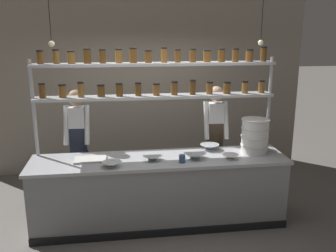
{
  "coord_description": "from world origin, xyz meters",
  "views": [
    {
      "loc": [
        -0.52,
        -4.56,
        2.56
      ],
      "look_at": [
        0.14,
        0.2,
        1.3
      ],
      "focal_mm": 40.0,
      "sensor_mm": 36.0,
      "label": 1
    }
  ],
  "objects_px": {
    "prep_bowl_center_front": "(112,164)",
    "serving_cup_front": "(182,159)",
    "prep_bowl_near_left": "(152,158)",
    "prep_bowl_center_back": "(230,157)",
    "spice_shelf_unit": "(156,81)",
    "container_stack": "(255,136)",
    "cutting_board": "(90,160)",
    "prep_bowl_near_right": "(195,156)",
    "chef_left": "(78,140)",
    "prep_bowl_far_left": "(210,147)",
    "chef_center": "(215,135)"
  },
  "relations": [
    {
      "from": "container_stack",
      "to": "prep_bowl_far_left",
      "type": "distance_m",
      "value": 0.64
    },
    {
      "from": "container_stack",
      "to": "prep_bowl_center_back",
      "type": "bearing_deg",
      "value": -152.65
    },
    {
      "from": "container_stack",
      "to": "prep_bowl_near_right",
      "type": "relative_size",
      "value": 1.62
    },
    {
      "from": "prep_bowl_near_left",
      "to": "prep_bowl_center_back",
      "type": "xyz_separation_m",
      "value": [
        1.01,
        -0.08,
        -0.0
      ]
    },
    {
      "from": "prep_bowl_near_left",
      "to": "prep_bowl_center_front",
      "type": "relative_size",
      "value": 1.02
    },
    {
      "from": "prep_bowl_near_right",
      "to": "spice_shelf_unit",
      "type": "bearing_deg",
      "value": 138.22
    },
    {
      "from": "spice_shelf_unit",
      "to": "container_stack",
      "type": "height_order",
      "value": "spice_shelf_unit"
    },
    {
      "from": "chef_left",
      "to": "prep_bowl_near_right",
      "type": "distance_m",
      "value": 1.73
    },
    {
      "from": "spice_shelf_unit",
      "to": "chef_center",
      "type": "height_order",
      "value": "spice_shelf_unit"
    },
    {
      "from": "chef_center",
      "to": "prep_bowl_far_left",
      "type": "distance_m",
      "value": 0.43
    },
    {
      "from": "prep_bowl_center_front",
      "to": "serving_cup_front",
      "type": "relative_size",
      "value": 2.39
    },
    {
      "from": "prep_bowl_center_front",
      "to": "prep_bowl_near_right",
      "type": "xyz_separation_m",
      "value": [
        1.06,
        0.15,
        0.01
      ]
    },
    {
      "from": "chef_left",
      "to": "prep_bowl_center_front",
      "type": "relative_size",
      "value": 7.26
    },
    {
      "from": "prep_bowl_center_front",
      "to": "prep_bowl_near_right",
      "type": "bearing_deg",
      "value": 8.26
    },
    {
      "from": "chef_left",
      "to": "serving_cup_front",
      "type": "bearing_deg",
      "value": -30.06
    },
    {
      "from": "prep_bowl_center_front",
      "to": "prep_bowl_center_back",
      "type": "xyz_separation_m",
      "value": [
        1.51,
        0.08,
        -0.0
      ]
    },
    {
      "from": "cutting_board",
      "to": "prep_bowl_center_front",
      "type": "height_order",
      "value": "prep_bowl_center_front"
    },
    {
      "from": "container_stack",
      "to": "prep_bowl_near_left",
      "type": "relative_size",
      "value": 1.92
    },
    {
      "from": "chef_left",
      "to": "chef_center",
      "type": "xyz_separation_m",
      "value": [
        2.0,
        -0.03,
        0.01
      ]
    },
    {
      "from": "prep_bowl_center_back",
      "to": "prep_bowl_near_right",
      "type": "xyz_separation_m",
      "value": [
        -0.45,
        0.07,
        0.01
      ]
    },
    {
      "from": "prep_bowl_center_back",
      "to": "spice_shelf_unit",
      "type": "bearing_deg",
      "value": 152.23
    },
    {
      "from": "container_stack",
      "to": "serving_cup_front",
      "type": "bearing_deg",
      "value": -166.24
    },
    {
      "from": "cutting_board",
      "to": "prep_bowl_near_right",
      "type": "bearing_deg",
      "value": -4.86
    },
    {
      "from": "container_stack",
      "to": "cutting_board",
      "type": "height_order",
      "value": "container_stack"
    },
    {
      "from": "cutting_board",
      "to": "prep_bowl_center_back",
      "type": "bearing_deg",
      "value": -5.92
    },
    {
      "from": "chef_left",
      "to": "chef_center",
      "type": "distance_m",
      "value": 2.0
    },
    {
      "from": "container_stack",
      "to": "prep_bowl_near_right",
      "type": "bearing_deg",
      "value": -171.14
    },
    {
      "from": "prep_bowl_near_right",
      "to": "prep_bowl_center_back",
      "type": "bearing_deg",
      "value": -9.03
    },
    {
      "from": "cutting_board",
      "to": "prep_bowl_center_back",
      "type": "height_order",
      "value": "prep_bowl_center_back"
    },
    {
      "from": "chef_center",
      "to": "cutting_board",
      "type": "relative_size",
      "value": 4.36
    },
    {
      "from": "chef_left",
      "to": "prep_bowl_far_left",
      "type": "bearing_deg",
      "value": -9.73
    },
    {
      "from": "chef_center",
      "to": "prep_bowl_center_front",
      "type": "bearing_deg",
      "value": -145.57
    },
    {
      "from": "cutting_board",
      "to": "prep_bowl_center_back",
      "type": "xyz_separation_m",
      "value": [
        1.79,
        -0.19,
        0.02
      ]
    },
    {
      "from": "chef_left",
      "to": "prep_bowl_center_front",
      "type": "height_order",
      "value": "chef_left"
    },
    {
      "from": "spice_shelf_unit",
      "to": "serving_cup_front",
      "type": "bearing_deg",
      "value": -63.38
    },
    {
      "from": "prep_bowl_center_front",
      "to": "serving_cup_front",
      "type": "distance_m",
      "value": 0.87
    },
    {
      "from": "prep_bowl_near_left",
      "to": "prep_bowl_center_back",
      "type": "height_order",
      "value": "prep_bowl_near_left"
    },
    {
      "from": "chef_center",
      "to": "container_stack",
      "type": "height_order",
      "value": "chef_center"
    },
    {
      "from": "prep_bowl_near_left",
      "to": "serving_cup_front",
      "type": "distance_m",
      "value": 0.39
    },
    {
      "from": "spice_shelf_unit",
      "to": "prep_bowl_near_right",
      "type": "relative_size",
      "value": 11.14
    },
    {
      "from": "prep_bowl_center_front",
      "to": "prep_bowl_far_left",
      "type": "bearing_deg",
      "value": 20.44
    },
    {
      "from": "chef_center",
      "to": "prep_bowl_center_front",
      "type": "distance_m",
      "value": 1.76
    },
    {
      "from": "chef_center",
      "to": "prep_bowl_far_left",
      "type": "bearing_deg",
      "value": -110.41
    },
    {
      "from": "spice_shelf_unit",
      "to": "prep_bowl_center_back",
      "type": "bearing_deg",
      "value": -27.77
    },
    {
      "from": "chef_left",
      "to": "prep_bowl_near_left",
      "type": "bearing_deg",
      "value": -34.21
    },
    {
      "from": "chef_center",
      "to": "cutting_board",
      "type": "bearing_deg",
      "value": -156.81
    },
    {
      "from": "chef_center",
      "to": "prep_bowl_near_left",
      "type": "relative_size",
      "value": 7.16
    },
    {
      "from": "container_stack",
      "to": "prep_bowl_near_right",
      "type": "distance_m",
      "value": 0.88
    },
    {
      "from": "chef_center",
      "to": "cutting_board",
      "type": "distance_m",
      "value": 1.91
    },
    {
      "from": "prep_bowl_center_back",
      "to": "prep_bowl_far_left",
      "type": "height_order",
      "value": "prep_bowl_far_left"
    }
  ]
}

